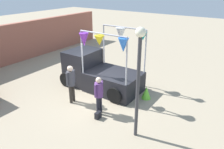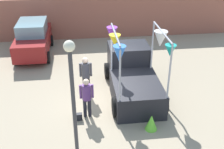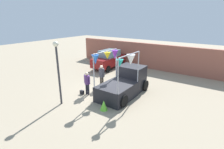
{
  "view_description": "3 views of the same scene",
  "coord_description": "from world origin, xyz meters",
  "px_view_note": "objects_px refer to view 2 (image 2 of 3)",
  "views": [
    {
      "loc": [
        -7.24,
        -5.87,
        5.08
      ],
      "look_at": [
        0.32,
        -0.71,
        1.2
      ],
      "focal_mm": 35.0,
      "sensor_mm": 36.0,
      "label": 1
    },
    {
      "loc": [
        -1.16,
        -9.89,
        6.53
      ],
      "look_at": [
        -0.02,
        -0.37,
        1.42
      ],
      "focal_mm": 45.0,
      "sensor_mm": 36.0,
      "label": 2
    },
    {
      "loc": [
        6.76,
        -9.19,
        5.16
      ],
      "look_at": [
        0.34,
        -0.01,
        1.46
      ],
      "focal_mm": 28.0,
      "sensor_mm": 36.0,
      "label": 3
    }
  ],
  "objects_px": {
    "folded_kite_bundle_lime": "(151,122)",
    "street_lamp": "(72,85)",
    "person_customer": "(87,95)",
    "handbag": "(79,117)",
    "person_vendor": "(86,73)",
    "vendor_truck": "(132,74)",
    "parked_car": "(33,38)"
  },
  "relations": [
    {
      "from": "vendor_truck",
      "to": "parked_car",
      "type": "relative_size",
      "value": 1.02
    },
    {
      "from": "parked_car",
      "to": "handbag",
      "type": "relative_size",
      "value": 14.29
    },
    {
      "from": "person_customer",
      "to": "person_vendor",
      "type": "xyz_separation_m",
      "value": [
        0.03,
        1.57,
        0.1
      ]
    },
    {
      "from": "parked_car",
      "to": "person_customer",
      "type": "xyz_separation_m",
      "value": [
        2.74,
        -6.31,
        0.03
      ]
    },
    {
      "from": "person_customer",
      "to": "person_vendor",
      "type": "bearing_deg",
      "value": 88.98
    },
    {
      "from": "parked_car",
      "to": "street_lamp",
      "type": "height_order",
      "value": "street_lamp"
    },
    {
      "from": "parked_car",
      "to": "person_customer",
      "type": "bearing_deg",
      "value": -66.54
    },
    {
      "from": "vendor_truck",
      "to": "folded_kite_bundle_lime",
      "type": "relative_size",
      "value": 6.82
    },
    {
      "from": "person_customer",
      "to": "folded_kite_bundle_lime",
      "type": "xyz_separation_m",
      "value": [
        2.24,
        -1.07,
        -0.68
      ]
    },
    {
      "from": "parked_car",
      "to": "handbag",
      "type": "height_order",
      "value": "parked_car"
    },
    {
      "from": "handbag",
      "to": "street_lamp",
      "type": "height_order",
      "value": "street_lamp"
    },
    {
      "from": "person_customer",
      "to": "handbag",
      "type": "distance_m",
      "value": 0.93
    },
    {
      "from": "vendor_truck",
      "to": "handbag",
      "type": "bearing_deg",
      "value": -141.8
    },
    {
      "from": "vendor_truck",
      "to": "street_lamp",
      "type": "height_order",
      "value": "street_lamp"
    },
    {
      "from": "person_customer",
      "to": "handbag",
      "type": "height_order",
      "value": "person_customer"
    },
    {
      "from": "vendor_truck",
      "to": "person_vendor",
      "type": "xyz_separation_m",
      "value": [
        -1.99,
        -0.09,
        0.22
      ]
    },
    {
      "from": "person_vendor",
      "to": "vendor_truck",
      "type": "bearing_deg",
      "value": 2.51
    },
    {
      "from": "vendor_truck",
      "to": "person_customer",
      "type": "xyz_separation_m",
      "value": [
        -2.01,
        -1.66,
        0.12
      ]
    },
    {
      "from": "person_customer",
      "to": "street_lamp",
      "type": "xyz_separation_m",
      "value": [
        -0.42,
        -1.95,
        1.56
      ]
    },
    {
      "from": "vendor_truck",
      "to": "handbag",
      "type": "relative_size",
      "value": 14.62
    },
    {
      "from": "person_customer",
      "to": "street_lamp",
      "type": "relative_size",
      "value": 0.42
    },
    {
      "from": "vendor_truck",
      "to": "parked_car",
      "type": "xyz_separation_m",
      "value": [
        -4.75,
        4.65,
        0.08
      ]
    },
    {
      "from": "person_customer",
      "to": "handbag",
      "type": "xyz_separation_m",
      "value": [
        -0.35,
        -0.2,
        -0.84
      ]
    },
    {
      "from": "parked_car",
      "to": "street_lamp",
      "type": "relative_size",
      "value": 1.03
    },
    {
      "from": "folded_kite_bundle_lime",
      "to": "street_lamp",
      "type": "bearing_deg",
      "value": -161.6
    },
    {
      "from": "person_vendor",
      "to": "handbag",
      "type": "xyz_separation_m",
      "value": [
        -0.38,
        -1.77,
        -0.94
      ]
    },
    {
      "from": "parked_car",
      "to": "handbag",
      "type": "distance_m",
      "value": 6.98
    },
    {
      "from": "handbag",
      "to": "folded_kite_bundle_lime",
      "type": "xyz_separation_m",
      "value": [
        2.59,
        -0.87,
        0.16
      ]
    },
    {
      "from": "person_vendor",
      "to": "folded_kite_bundle_lime",
      "type": "distance_m",
      "value": 3.53
    },
    {
      "from": "parked_car",
      "to": "person_customer",
      "type": "distance_m",
      "value": 6.88
    },
    {
      "from": "handbag",
      "to": "folded_kite_bundle_lime",
      "type": "bearing_deg",
      "value": -18.49
    },
    {
      "from": "person_customer",
      "to": "folded_kite_bundle_lime",
      "type": "relative_size",
      "value": 2.71
    }
  ]
}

